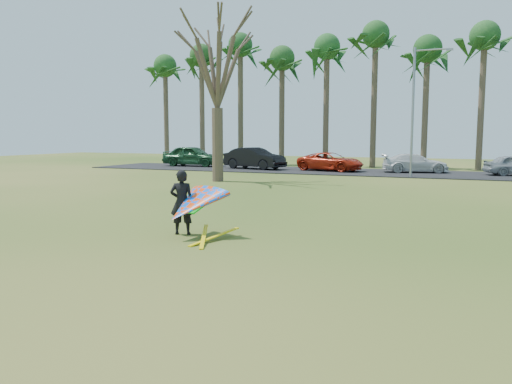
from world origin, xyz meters
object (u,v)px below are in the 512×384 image
at_px(car_2, 331,162).
at_px(kite_flyer, 190,205).
at_px(car_0, 193,156).
at_px(streetlight, 416,106).
at_px(car_3, 415,163).
at_px(bare_tree_left, 217,59).
at_px(car_1, 254,158).

xyz_separation_m(car_2, kite_flyer, (2.73, -24.52, 0.12)).
height_order(car_0, car_2, car_0).
relative_size(streetlight, car_3, 1.79).
height_order(bare_tree_left, car_3, bare_tree_left).
distance_m(streetlight, car_3, 5.41).
distance_m(car_1, car_3, 11.86).
distance_m(bare_tree_left, car_3, 15.96).
relative_size(streetlight, kite_flyer, 3.35).
xyz_separation_m(bare_tree_left, streetlight, (10.16, 7.00, -2.45)).
relative_size(car_2, kite_flyer, 2.02).
relative_size(bare_tree_left, car_1, 1.94).
height_order(car_1, kite_flyer, kite_flyer).
relative_size(streetlight, car_1, 1.60).
relative_size(car_1, car_3, 1.12).
distance_m(car_3, kite_flyer, 25.51).
relative_size(car_3, kite_flyer, 1.87).
height_order(streetlight, car_1, streetlight).
bearing_deg(car_0, bare_tree_left, -146.56).
bearing_deg(car_3, car_2, 82.26).
bearing_deg(bare_tree_left, car_0, 126.58).
xyz_separation_m(car_0, car_2, (12.13, -0.84, -0.19)).
distance_m(car_0, car_1, 6.28).
bearing_deg(car_2, car_1, 105.50).
distance_m(streetlight, kite_flyer, 21.99).
bearing_deg(car_0, kite_flyer, -152.76).
bearing_deg(kite_flyer, bare_tree_left, 115.07).
bearing_deg(streetlight, car_0, 167.86).
xyz_separation_m(car_0, kite_flyer, (14.86, -25.36, -0.07)).
relative_size(car_0, car_1, 1.01).
bearing_deg(car_2, car_3, -69.40).
bearing_deg(bare_tree_left, car_2, 68.30).
xyz_separation_m(car_3, kite_flyer, (-3.13, -25.32, 0.14)).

